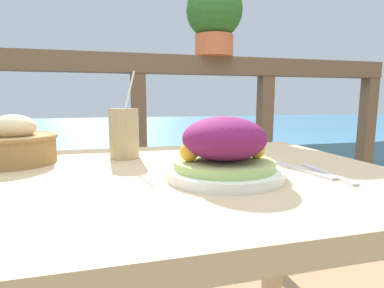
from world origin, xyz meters
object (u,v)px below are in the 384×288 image
(bread_basket, at_px, (15,144))
(potted_plant, at_px, (214,16))
(drink_glass, at_px, (124,133))
(salad_plate, at_px, (224,151))

(bread_basket, relative_size, potted_plant, 0.58)
(drink_glass, distance_m, potted_plant, 0.93)
(bread_basket, bearing_deg, salad_plate, -28.69)
(bread_basket, bearing_deg, drink_glass, 2.32)
(salad_plate, distance_m, drink_glass, 0.34)
(drink_glass, relative_size, bread_basket, 1.17)
(salad_plate, height_order, potted_plant, potted_plant)
(drink_glass, height_order, bread_basket, drink_glass)
(potted_plant, bearing_deg, bread_basket, -139.97)
(drink_glass, bearing_deg, salad_plate, -53.69)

